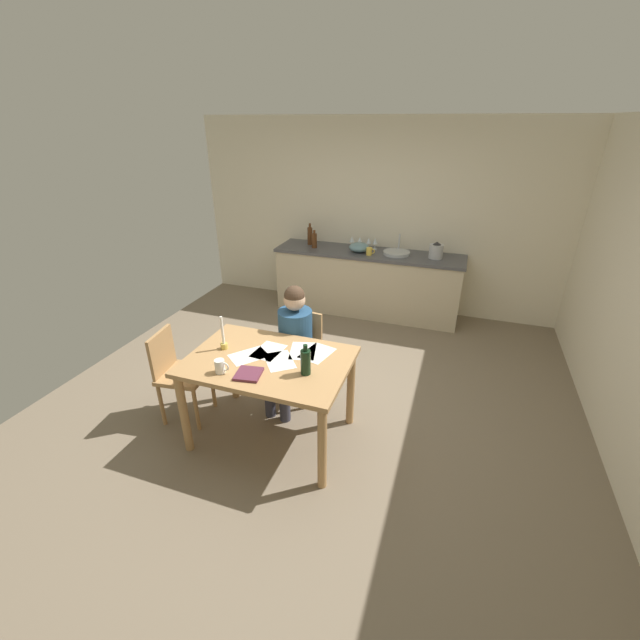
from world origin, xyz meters
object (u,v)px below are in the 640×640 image
Objects in this scene: person_seated at (292,340)px; wine_glass_back_left at (360,240)px; chair_at_table at (300,351)px; chair_side_empty at (178,371)px; wine_glass_near_sink at (375,242)px; sink_unit at (397,253)px; bottle_oil at (310,236)px; book_magazine at (249,374)px; wine_glass_by_kettle at (369,241)px; dining_table at (269,371)px; wine_glass_back_right at (352,239)px; mixing_bowl at (359,247)px; candlestick at (223,340)px; wine_bottle_on_table at (306,362)px; bottle_vinegar at (314,240)px; teacup_on_counter at (369,251)px; coffee_mug at (220,366)px; stovetop_kettle at (436,251)px.

person_seated reaches higher than wine_glass_back_left.
chair_side_empty reaches higher than chair_at_table.
chair_side_empty is 3.26m from wine_glass_near_sink.
bottle_oil is (-1.27, 0.07, 0.11)m from sink_unit.
wine_glass_by_kettle is (0.16, 3.26, 0.21)m from book_magazine.
dining_table is at bearing -94.03° from wine_glass_near_sink.
wine_glass_back_right reaches higher than book_magazine.
candlestick is at bearing -99.45° from mixing_bowl.
bottle_vinegar is (-0.98, 2.88, 0.11)m from wine_bottle_on_table.
person_seated reaches higher than wine_glass_back_right.
wine_glass_back_left is 0.37m from teacup_on_counter.
candlestick is 1.20× the size of bottle_vinegar.
coffee_mug is 0.39× the size of candlestick.
person_seated reaches higher than chair_at_table.
wine_glass_by_kettle reaches higher than dining_table.
bottle_vinegar is (-0.57, 3.05, 0.21)m from book_magazine.
coffee_mug reaches higher than chair_side_empty.
sink_unit reaches higher than teacup_on_counter.
mixing_bowl is at bearing 88.59° from person_seated.
dining_table is at bearing -4.64° from candlestick.
bottle_vinegar is 0.85m from wine_glass_near_sink.
coffee_mug is (-0.26, -0.29, 0.17)m from dining_table.
dining_table is at bearing -77.59° from bottle_vinegar.
sink_unit is at bearing -12.34° from wine_glass_back_right.
bottle_vinegar is 0.65m from mixing_bowl.
book_magazine is at bearing -94.69° from teacup_on_counter.
wine_glass_back_left reaches higher than dining_table.
teacup_on_counter is (0.08, -0.30, -0.06)m from wine_glass_by_kettle.
sink_unit is at bearing -14.81° from wine_glass_back_left.
bottle_vinegar is at bearing 102.41° from dining_table.
bottle_oil reaches higher than candlestick.
person_seated is 2.48m from wine_glass_by_kettle.
mixing_bowl reaches higher than chair_at_table.
stovetop_kettle reaches higher than teacup_on_counter.
bottle_oil is 0.61m from wine_glass_back_right.
mixing_bowl is 0.27m from wine_glass_near_sink.
bottle_oil reaches higher than book_magazine.
chair_at_table is at bearing -91.12° from mixing_bowl.
wine_glass_back_left is at bearing 73.22° from chair_side_empty.
wine_glass_near_sink is (-0.15, 3.10, 0.12)m from wine_bottle_on_table.
coffee_mug is at bearing 179.89° from book_magazine.
teacup_on_counter is (0.46, 3.00, 0.11)m from coffee_mug.
mixing_bowl is at bearing -114.02° from wine_glass_by_kettle.
teacup_on_counter reaches higher than chair_side_empty.
wine_glass_by_kettle is 1.33× the size of teacup_on_counter.
bottle_vinegar is at bearing -156.52° from wine_glass_back_right.
chair_side_empty is at bearing 176.49° from wine_bottle_on_table.
dining_table is 4.30× the size of bottle_oil.
bottle_vinegar is (-0.61, 2.79, 0.33)m from dining_table.
wine_glass_back_right is (-0.08, 3.26, 0.21)m from book_magazine.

